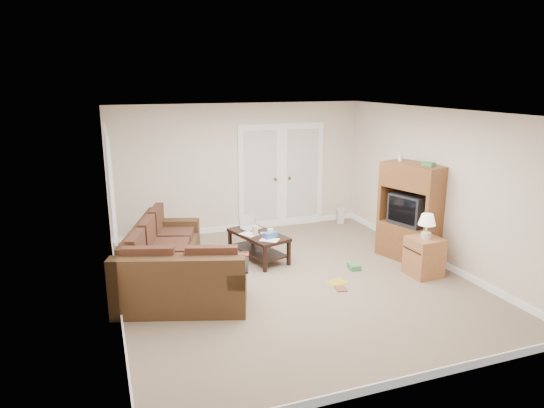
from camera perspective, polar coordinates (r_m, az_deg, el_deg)
name	(u,v)px	position (r m, az deg, el deg)	size (l,w,h in m)	color
floor	(293,281)	(7.35, 2.51, -9.04)	(5.50, 5.50, 0.00)	gray
ceiling	(295,112)	(6.76, 2.75, 10.79)	(5.00, 5.50, 0.02)	silver
wall_left	(111,216)	(6.45, -18.37, -1.39)	(0.02, 5.50, 2.50)	silver
wall_right	(438,187)	(8.22, 18.96, 1.86)	(0.02, 5.50, 2.50)	silver
wall_back	(240,168)	(9.49, -3.74, 4.23)	(5.00, 0.02, 2.50)	silver
wall_front	(409,268)	(4.65, 15.78, -7.28)	(5.00, 0.02, 2.50)	silver
baseboards	(293,278)	(7.33, 2.52, -8.68)	(5.00, 5.50, 0.10)	silver
french_doors	(282,176)	(9.77, 1.14, 3.26)	(1.80, 0.05, 2.13)	silver
window_left	(110,178)	(7.36, -18.55, 2.89)	(0.05, 1.92, 1.42)	silver
sectional_sofa	(171,267)	(7.16, -11.82, -7.30)	(1.89, 2.98, 0.80)	#48311C
coffee_table	(258,245)	(8.13, -1.66, -4.82)	(0.85, 1.22, 0.76)	black
tv_armoire	(412,212)	(8.31, 16.10, -0.86)	(0.83, 1.13, 1.74)	brown
side_cabinet	(424,253)	(7.79, 17.49, -5.57)	(0.48, 0.48, 0.98)	#AB6E3E
space_heater	(340,216)	(10.23, 8.04, -1.39)	(0.13, 0.11, 0.33)	silver
floor_magazine	(337,282)	(7.36, 7.68, -9.12)	(0.29, 0.23, 0.01)	gold
floor_greenbox	(354,267)	(7.87, 9.62, -7.28)	(0.16, 0.21, 0.09)	#3F8A48
floor_book	(336,289)	(7.13, 7.51, -9.87)	(0.15, 0.20, 0.02)	brown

